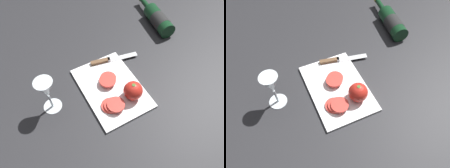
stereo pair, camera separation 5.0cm
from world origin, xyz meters
The scene contains 8 objects.
ground_plane centered at (0.00, 0.00, 0.00)m, with size 3.00×3.00×0.00m, color #28282B.
cutting_board centered at (0.00, -0.03, 0.01)m, with size 0.35×0.24×0.01m.
wine_bottle centered at (-0.25, 0.40, 0.04)m, with size 0.33×0.11×0.08m.
wine_glass centered at (-0.04, -0.28, 0.12)m, with size 0.08×0.08×0.17m.
whole_tomato centered at (0.08, 0.03, 0.05)m, with size 0.08×0.08×0.08m.
knife centered at (-0.15, 0.02, 0.02)m, with size 0.07×0.23×0.01m.
tomato_slice_stack_near centered at (-0.04, -0.02, 0.02)m, with size 0.09×0.09×0.02m.
tomato_slice_stack_far centered at (0.09, -0.07, 0.02)m, with size 0.09×0.09×0.02m.
Camera 1 is at (0.47, -0.29, 0.79)m, focal length 35.00 mm.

